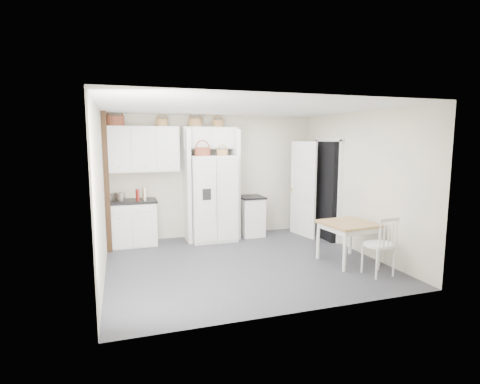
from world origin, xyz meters
name	(u,v)px	position (x,y,z in m)	size (l,w,h in m)	color
floor	(244,262)	(0.00, 0.00, 0.00)	(4.50, 4.50, 0.00)	#484953
ceiling	(244,108)	(0.00, 0.00, 2.60)	(4.50, 4.50, 0.00)	white
wall_back	(215,176)	(0.00, 2.00, 1.30)	(4.50, 4.50, 0.00)	beige
wall_left	(101,193)	(-2.25, 0.00, 1.30)	(4.00, 4.00, 0.00)	beige
wall_right	(359,183)	(2.25, 0.00, 1.30)	(4.00, 4.00, 0.00)	beige
refrigerator	(213,198)	(-0.15, 1.60, 0.88)	(0.91, 0.74, 1.77)	silver
base_cab_left	(132,224)	(-1.78, 1.70, 0.43)	(0.93, 0.59, 0.86)	white
base_cab_right	(251,217)	(0.74, 1.70, 0.42)	(0.47, 0.57, 0.83)	white
dining_table	(348,242)	(1.70, -0.53, 0.35)	(0.84, 0.84, 0.70)	brown
windsor_chair	(379,245)	(1.79, -1.20, 0.48)	(0.47, 0.43, 0.96)	white
counter_left	(131,201)	(-1.78, 1.70, 0.88)	(0.97, 0.63, 0.04)	black
counter_right	(251,197)	(0.74, 1.70, 0.85)	(0.51, 0.60, 0.04)	black
toaster	(118,197)	(-2.02, 1.63, 0.99)	(0.25, 0.14, 0.17)	silver
cookbook_red	(137,195)	(-1.65, 1.62, 1.02)	(0.03, 0.15, 0.22)	maroon
cookbook_cream	(144,194)	(-1.53, 1.62, 1.03)	(0.04, 0.17, 0.25)	#F4E3C2
basket_upper_a	(115,121)	(-2.00, 1.83, 2.44)	(0.33, 0.33, 0.19)	brown
basket_upper_c	(162,123)	(-1.12, 1.83, 2.42)	(0.25, 0.25, 0.14)	brown
basket_bridge_a	(195,123)	(-0.45, 1.83, 2.43)	(0.29, 0.29, 0.16)	brown
basket_bridge_b	(218,124)	(0.03, 1.83, 2.42)	(0.24, 0.24, 0.14)	brown
basket_fridge_a	(203,152)	(-0.37, 1.50, 1.85)	(0.31, 0.31, 0.17)	brown
basket_fridge_b	(222,153)	(0.04, 1.50, 1.83)	(0.22, 0.22, 0.12)	brown
upper_cabinet	(143,149)	(-1.50, 1.83, 1.90)	(1.40, 0.34, 0.90)	white
bridge_cabinet	(209,138)	(-0.15, 1.83, 2.12)	(1.12, 0.34, 0.45)	white
fridge_panel_left	(187,186)	(-0.66, 1.70, 1.15)	(0.08, 0.60, 2.30)	white
fridge_panel_right	(235,184)	(0.36, 1.70, 1.15)	(0.08, 0.60, 2.30)	white
trim_post	(107,183)	(-2.20, 1.35, 1.30)	(0.09, 0.09, 2.60)	#372513
doorway_void	(326,191)	(2.16, 1.00, 1.02)	(0.18, 0.85, 2.05)	black
door_slab	(303,189)	(1.80, 1.33, 1.02)	(0.80, 0.04, 2.05)	white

